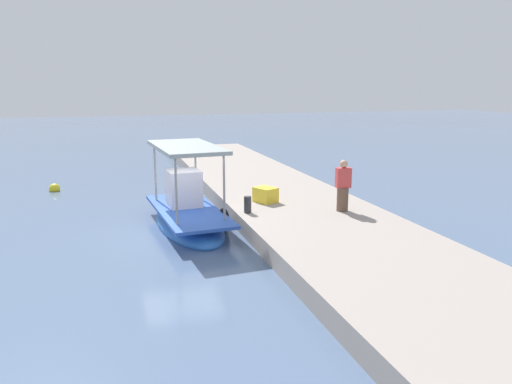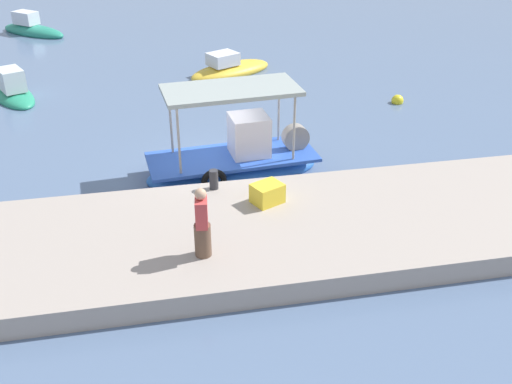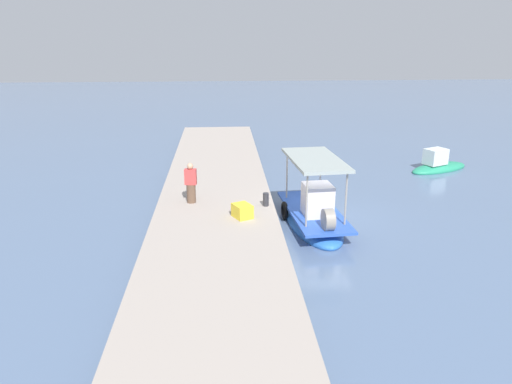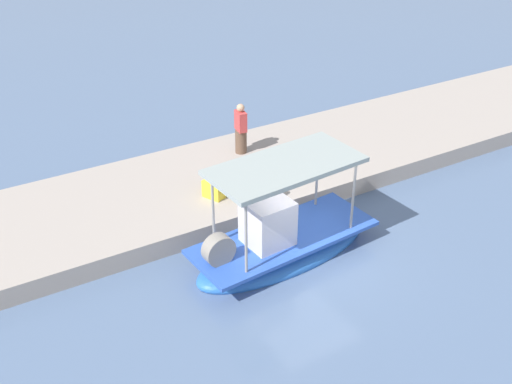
% 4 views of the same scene
% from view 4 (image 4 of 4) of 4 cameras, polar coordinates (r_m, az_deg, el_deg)
% --- Properties ---
extents(ground_plane, '(120.00, 120.00, 0.00)m').
position_cam_4_polar(ground_plane, '(16.95, 4.52, -5.67)').
color(ground_plane, slate).
extents(dock_quay, '(36.00, 4.82, 0.56)m').
position_cam_4_polar(dock_quay, '(19.83, -2.29, 1.15)').
color(dock_quay, '#A6998F').
rests_on(dock_quay, ground_plane).
extents(main_fishing_boat, '(5.36, 2.34, 3.08)m').
position_cam_4_polar(main_fishing_boat, '(16.63, 2.21, -4.45)').
color(main_fishing_boat, blue).
rests_on(main_fishing_boat, ground_plane).
extents(fisherman_near_bollard, '(0.42, 0.51, 1.69)m').
position_cam_4_polar(fisherman_near_bollard, '(20.53, -1.37, 5.51)').
color(fisherman_near_bollard, brown).
rests_on(fisherman_near_bollard, dock_quay).
extents(mooring_bollard, '(0.24, 0.24, 0.54)m').
position_cam_4_polar(mooring_bollard, '(18.13, 1.55, 0.16)').
color(mooring_bollard, '#2D2D33').
rests_on(mooring_bollard, dock_quay).
extents(cargo_crate, '(0.93, 0.86, 0.52)m').
position_cam_4_polar(cargo_crate, '(18.37, -3.44, 0.50)').
color(cargo_crate, yellow).
rests_on(cargo_crate, dock_quay).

